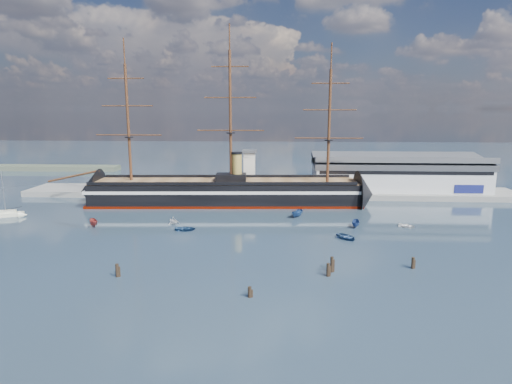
{
  "coord_description": "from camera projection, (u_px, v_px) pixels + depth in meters",
  "views": [
    {
      "loc": [
        13.76,
        -80.38,
        31.52
      ],
      "look_at": [
        7.45,
        35.0,
        9.0
      ],
      "focal_mm": 30.0,
      "sensor_mm": 36.0,
      "label": 1
    }
  ],
  "objects": [
    {
      "name": "piling_near_mid",
      "position": [
        250.0,
        297.0,
        72.7
      ],
      "size": [
        0.64,
        0.64,
        2.63
      ],
      "primitive_type": "cylinder",
      "color": "black",
      "rests_on": "ground"
    },
    {
      "name": "warehouse",
      "position": [
        398.0,
        173.0,
        159.32
      ],
      "size": [
        63.0,
        21.0,
        11.6
      ],
      "color": "#B7BABC",
      "rests_on": "ground"
    },
    {
      "name": "motorboat_g",
      "position": [
        346.0,
        239.0,
        105.25
      ],
      "size": [
        3.75,
        3.33,
        1.69
      ],
      "primitive_type": "imported",
      "rotation": [
        0.0,
        0.0,
        0.65
      ],
      "color": "navy",
      "rests_on": "ground"
    },
    {
      "name": "piling_near_left",
      "position": [
        118.0,
        277.0,
        81.59
      ],
      "size": [
        0.64,
        0.64,
        3.29
      ],
      "primitive_type": "cylinder",
      "color": "black",
      "rests_on": "ground"
    },
    {
      "name": "motorboat_e",
      "position": [
        406.0,
        227.0,
        115.68
      ],
      "size": [
        2.77,
        2.88,
        1.34
      ],
      "primitive_type": "imported",
      "rotation": [
        0.0,
        0.0,
        0.83
      ],
      "color": "white",
      "rests_on": "ground"
    },
    {
      "name": "ground",
      "position": [
        231.0,
        219.0,
        124.75
      ],
      "size": [
        600.0,
        600.0,
        0.0
      ],
      "primitive_type": "plane",
      "color": "#28353D",
      "rests_on": "ground"
    },
    {
      "name": "motorboat_d",
      "position": [
        174.0,
        224.0,
        118.88
      ],
      "size": [
        6.32,
        6.24,
        2.27
      ],
      "primitive_type": "imported",
      "rotation": [
        0.0,
        0.0,
        0.77
      ],
      "color": "white",
      "rests_on": "ground"
    },
    {
      "name": "sailboat",
      "position": [
        8.0,
        214.0,
        127.15
      ],
      "size": [
        8.84,
        5.08,
        13.58
      ],
      "rotation": [
        0.0,
        0.0,
        0.33
      ],
      "color": "beige",
      "rests_on": "ground"
    },
    {
      "name": "motorboat_c",
      "position": [
        297.0,
        217.0,
        126.53
      ],
      "size": [
        6.81,
        5.23,
        2.59
      ],
      "primitive_type": "imported",
      "rotation": [
        0.0,
        0.0,
        -0.51
      ],
      "color": "navy",
      "rests_on": "ground"
    },
    {
      "name": "piling_near_right",
      "position": [
        328.0,
        276.0,
        81.86
      ],
      "size": [
        0.64,
        0.64,
        3.3
      ],
      "primitive_type": "cylinder",
      "color": "black",
      "rests_on": "ground"
    },
    {
      "name": "motorboat_f",
      "position": [
        356.0,
        227.0,
        115.72
      ],
      "size": [
        6.17,
        3.32,
        2.34
      ],
      "primitive_type": "imported",
      "rotation": [
        0.0,
        0.0,
        -0.21
      ],
      "color": "navy",
      "rests_on": "ground"
    },
    {
      "name": "piling_extra",
      "position": [
        332.0,
        272.0,
        84.02
      ],
      "size": [
        0.64,
        0.64,
        3.83
      ],
      "primitive_type": "cylinder",
      "color": "black",
      "rests_on": "ground"
    },
    {
      "name": "warship",
      "position": [
        220.0,
        192.0,
        143.9
      ],
      "size": [
        113.32,
        21.4,
        53.94
      ],
      "rotation": [
        0.0,
        0.0,
        0.06
      ],
      "color": "black",
      "rests_on": "ground"
    },
    {
      "name": "piling_far_right",
      "position": [
        412.0,
        268.0,
        85.83
      ],
      "size": [
        0.64,
        0.64,
        3.06
      ],
      "primitive_type": "cylinder",
      "color": "black",
      "rests_on": "ground"
    },
    {
      "name": "quay_tower",
      "position": [
        249.0,
        170.0,
        155.07
      ],
      "size": [
        5.0,
        5.0,
        15.0
      ],
      "color": "silver",
      "rests_on": "ground"
    },
    {
      "name": "motorboat_b",
      "position": [
        185.0,
        231.0,
        112.55
      ],
      "size": [
        1.51,
        3.44,
        1.58
      ],
      "primitive_type": "imported",
      "rotation": [
        0.0,
        0.0,
        1.62
      ],
      "color": "navy",
      "rests_on": "ground"
    },
    {
      "name": "quay",
      "position": [
        269.0,
        195.0,
        159.5
      ],
      "size": [
        180.0,
        18.0,
        2.0
      ],
      "primitive_type": "cube",
      "color": "slate",
      "rests_on": "ground"
    },
    {
      "name": "motorboat_a",
      "position": [
        94.0,
        226.0,
        116.61
      ],
      "size": [
        6.23,
        5.01,
        2.39
      ],
      "primitive_type": "imported",
      "rotation": [
        0.0,
        0.0,
        0.56
      ],
      "color": "maroon",
      "rests_on": "ground"
    }
  ]
}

